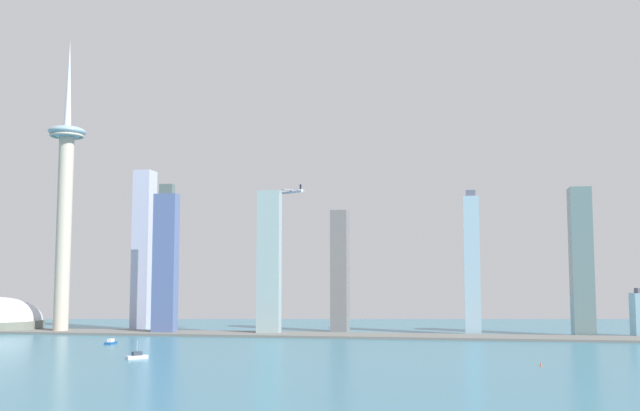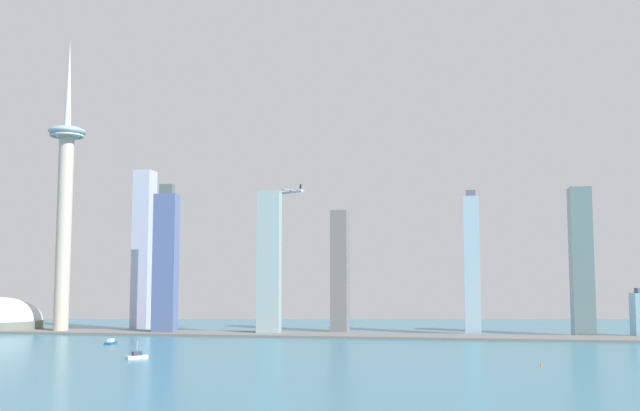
# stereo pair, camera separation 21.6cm
# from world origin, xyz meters

# --- Properties ---
(waterfront_pier) EXTENTS (777.57, 54.46, 2.23)m
(waterfront_pier) POSITION_xyz_m (0.00, 539.02, 1.12)
(waterfront_pier) COLOR slate
(waterfront_pier) RESTS_ON ground
(observation_tower) EXTENTS (37.32, 37.32, 299.51)m
(observation_tower) POSITION_xyz_m (-239.98, 537.37, 140.81)
(observation_tower) COLOR #BCB19D
(observation_tower) RESTS_ON ground
(skyscraper_0) EXTENTS (14.91, 23.68, 138.48)m
(skyscraper_0) POSITION_xyz_m (162.89, 581.84, 67.30)
(skyscraper_0) COLOR #91B3C7
(skyscraper_0) RESTS_ON ground
(skyscraper_1) EXTENTS (22.48, 13.69, 146.18)m
(skyscraper_1) POSITION_xyz_m (-131.37, 538.43, 70.05)
(skyscraper_1) COLOR #4D6093
(skyscraper_1) RESTS_ON ground
(skyscraper_2) EXTENTS (19.18, 25.48, 139.02)m
(skyscraper_2) POSITION_xyz_m (263.55, 581.83, 69.51)
(skyscraper_2) COLOR slate
(skyscraper_2) RESTS_ON ground
(skyscraper_3) EXTENTS (21.98, 12.07, 138.24)m
(skyscraper_3) POSITION_xyz_m (-28.81, 545.01, 69.12)
(skyscraper_3) COLOR #90AAAD
(skyscraper_3) RESTS_ON ground
(skyscraper_4) EXTENTS (16.68, 22.96, 122.87)m
(skyscraper_4) POSITION_xyz_m (31.14, 602.02, 61.44)
(skyscraper_4) COLOR slate
(skyscraper_4) RESTS_ON ground
(skyscraper_5) EXTENTS (18.39, 21.45, 167.75)m
(skyscraper_5) POSITION_xyz_m (-176.26, 587.70, 83.88)
(skyscraper_5) COLOR #B1B6D4
(skyscraper_5) RESTS_ON ground
(boat_0) EXTENTS (5.60, 14.33, 4.22)m
(boat_0) POSITION_xyz_m (-131.48, 425.41, 1.51)
(boat_0) COLOR #184B8C
(boat_0) RESTS_ON ground
(boat_2) EXTENTS (13.26, 13.88, 11.65)m
(boat_2) POSITION_xyz_m (-62.25, 322.24, 1.73)
(boat_2) COLOR white
(boat_2) RESTS_ON ground
(channel_buoy_0) EXTENTS (1.46, 1.46, 2.50)m
(channel_buoy_0) POSITION_xyz_m (198.69, 326.50, 1.25)
(channel_buoy_0) COLOR #E54C19
(channel_buoy_0) RESTS_ON ground
(airplane) EXTENTS (26.23, 24.13, 8.04)m
(airplane) POSITION_xyz_m (-10.87, 563.18, 139.29)
(airplane) COLOR #B3B5C9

